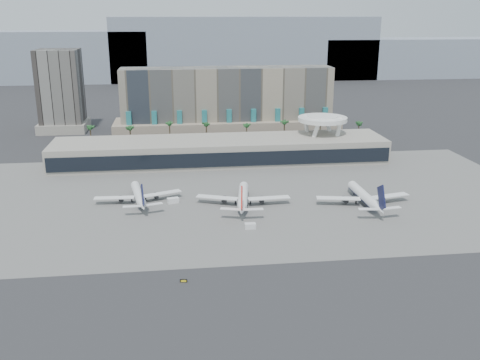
{
  "coord_description": "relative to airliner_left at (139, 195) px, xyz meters",
  "views": [
    {
      "loc": [
        -22.99,
        -156.49,
        73.73
      ],
      "look_at": [
        1.4,
        40.0,
        11.77
      ],
      "focal_mm": 40.0,
      "sensor_mm": 36.0,
      "label": 1
    }
  ],
  "objects": [
    {
      "name": "ground",
      "position": [
        38.64,
        -52.27,
        -3.2
      ],
      "size": [
        900.0,
        900.0,
        0.0
      ],
      "primitive_type": "plane",
      "color": "#232326",
      "rests_on": "ground"
    },
    {
      "name": "apron_pad",
      "position": [
        38.64,
        2.73,
        -3.17
      ],
      "size": [
        260.0,
        130.0,
        0.06
      ],
      "primitive_type": "cube",
      "color": "#5B5B59",
      "rests_on": "ground"
    },
    {
      "name": "mountain_ridge",
      "position": [
        66.52,
        417.73,
        26.69
      ],
      "size": [
        680.0,
        60.0,
        70.0
      ],
      "color": "gray",
      "rests_on": "ground"
    },
    {
      "name": "hotel",
      "position": [
        48.64,
        122.14,
        13.6
      ],
      "size": [
        140.0,
        30.0,
        42.0
      ],
      "color": "gray",
      "rests_on": "ground"
    },
    {
      "name": "office_tower",
      "position": [
        -56.36,
        147.73,
        19.73
      ],
      "size": [
        30.0,
        30.0,
        52.0
      ],
      "color": "black",
      "rests_on": "ground"
    },
    {
      "name": "terminal",
      "position": [
        38.64,
        57.57,
        3.31
      ],
      "size": [
        170.0,
        32.5,
        14.5
      ],
      "color": "#A39D90",
      "rests_on": "ground"
    },
    {
      "name": "saucer_structure",
      "position": [
        93.64,
        63.73,
        15.25
      ],
      "size": [
        26.0,
        26.0,
        21.89
      ],
      "color": "white",
      "rests_on": "ground"
    },
    {
      "name": "palm_row",
      "position": [
        45.64,
        92.73,
        7.29
      ],
      "size": [
        157.8,
        2.8,
        13.1
      ],
      "color": "brown",
      "rests_on": "ground"
    },
    {
      "name": "airliner_left",
      "position": [
        0.0,
        0.0,
        0.0
      ],
      "size": [
        35.27,
        36.59,
        12.7
      ],
      "rotation": [
        0.0,
        0.0,
        0.17
      ],
      "color": "white",
      "rests_on": "ground"
    },
    {
      "name": "airliner_centre",
      "position": [
        41.7,
        -8.47,
        0.21
      ],
      "size": [
        37.68,
        39.06,
        13.55
      ],
      "rotation": [
        0.0,
        0.0,
        -0.16
      ],
      "color": "white",
      "rests_on": "ground"
    },
    {
      "name": "airliner_right",
      "position": [
        90.23,
        -13.88,
        0.28
      ],
      "size": [
        38.88,
        40.0,
        13.81
      ],
      "rotation": [
        0.0,
        0.0,
        0.01
      ],
      "color": "white",
      "rests_on": "ground"
    },
    {
      "name": "service_vehicle_a",
      "position": [
        13.83,
        -2.81,
        -2.09
      ],
      "size": [
        5.03,
        3.45,
        2.24
      ],
      "primitive_type": "cube",
      "rotation": [
        0.0,
        0.0,
        0.29
      ],
      "color": "white",
      "rests_on": "ground"
    },
    {
      "name": "service_vehicle_b",
      "position": [
        41.13,
        -33.26,
        -2.2
      ],
      "size": [
        3.95,
        2.31,
        2.01
      ],
      "primitive_type": "cube",
      "rotation": [
        0.0,
        0.0,
        -0.02
      ],
      "color": "silver",
      "rests_on": "ground"
    },
    {
      "name": "taxiway_sign",
      "position": [
        16.52,
        -70.48,
        -2.73
      ],
      "size": [
        2.1,
        0.56,
        0.95
      ],
      "rotation": [
        0.0,
        0.0,
        -0.13
      ],
      "color": "black",
      "rests_on": "ground"
    }
  ]
}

